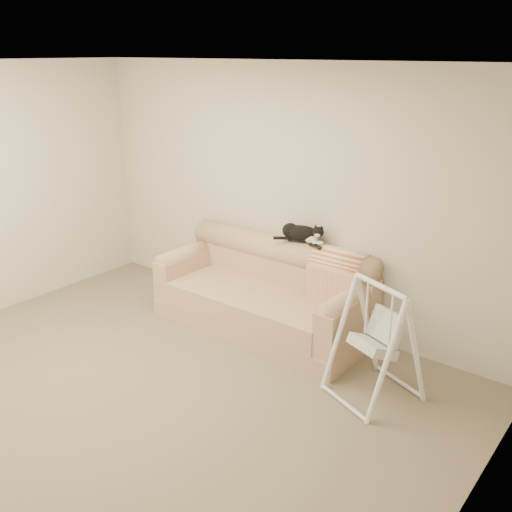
{
  "coord_description": "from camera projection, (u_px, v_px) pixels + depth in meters",
  "views": [
    {
      "loc": [
        3.22,
        -2.62,
        2.69
      ],
      "look_at": [
        0.18,
        1.27,
        0.9
      ],
      "focal_mm": 40.0,
      "sensor_mm": 36.0,
      "label": 1
    }
  ],
  "objects": [
    {
      "name": "remote_b",
      "position": [
        316.0,
        246.0,
        5.48
      ],
      "size": [
        0.18,
        0.11,
        0.02
      ],
      "color": "black",
      "rests_on": "sofa"
    },
    {
      "name": "sofa",
      "position": [
        266.0,
        294.0,
        5.78
      ],
      "size": [
        2.2,
        0.93,
        0.9
      ],
      "color": "tan",
      "rests_on": "ground"
    },
    {
      "name": "baby_swing",
      "position": [
        377.0,
        341.0,
        4.56
      ],
      "size": [
        0.8,
        0.82,
        1.0
      ],
      "color": "white",
      "rests_on": "ground"
    },
    {
      "name": "room_shell",
      "position": [
        131.0,
        217.0,
        4.2
      ],
      "size": [
        5.04,
        4.04,
        2.6
      ],
      "color": "beige",
      "rests_on": "ground"
    },
    {
      "name": "throw_blanket",
      "position": [
        339.0,
        269.0,
        5.41
      ],
      "size": [
        0.53,
        0.38,
        0.58
      ],
      "color": "orange",
      "rests_on": "sofa"
    },
    {
      "name": "remote_a",
      "position": [
        297.0,
        240.0,
        5.64
      ],
      "size": [
        0.19,
        0.1,
        0.03
      ],
      "color": "black",
      "rests_on": "sofa"
    },
    {
      "name": "ground_plane",
      "position": [
        145.0,
        394.0,
        4.72
      ],
      "size": [
        5.0,
        5.0,
        0.0
      ],
      "primitive_type": "plane",
      "color": "#766856",
      "rests_on": "ground"
    },
    {
      "name": "tuxedo_cat",
      "position": [
        302.0,
        233.0,
        5.58
      ],
      "size": [
        0.5,
        0.3,
        0.2
      ],
      "color": "black",
      "rests_on": "sofa"
    }
  ]
}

